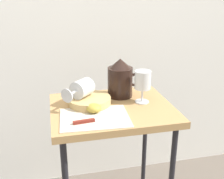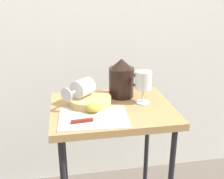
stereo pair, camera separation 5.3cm
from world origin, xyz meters
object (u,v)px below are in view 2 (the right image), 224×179
Objects in this scene: basket_tray at (90,101)px; wine_glass_tipped_near at (82,88)px; knife at (91,120)px; pitcher at (122,81)px; apple_half_left at (93,108)px; table at (112,124)px; wine_glass_upright at (143,82)px.

wine_glass_tipped_near reaches higher than basket_tray.
wine_glass_tipped_near is (-0.03, 0.01, 0.06)m from basket_tray.
knife is at bearing -84.57° from wine_glass_tipped_near.
pitcher is (0.16, 0.07, 0.06)m from basket_tray.
wine_glass_tipped_near is at bearing 158.95° from basket_tray.
apple_half_left is 0.29× the size of knife.
apple_half_left is at bearing -86.34° from basket_tray.
table is 0.15m from basket_tray.
knife is at bearing -102.52° from apple_half_left.
wine_glass_upright is at bearing -6.05° from basket_tray.
basket_tray is 1.28× the size of wine_glass_upright.
wine_glass_upright is 2.30× the size of apple_half_left.
pitcher is 0.31m from knife.
basket_tray is 0.18m from knife.
wine_glass_upright is 0.67× the size of knife.
wine_glass_tipped_near is at bearing -162.60° from pitcher.
table is 0.21m from wine_glass_tipped_near.
basket_tray reaches higher than knife.
wine_glass_tipped_near is (-0.12, 0.05, 0.16)m from table.
table is 4.99× the size of wine_glass_upright.
pitcher is 1.25× the size of wine_glass_upright.
wine_glass_tipped_near is at bearing 156.18° from table.
pitcher reaches higher than apple_half_left.
wine_glass_upright is at bearing 7.02° from table.
pitcher is 2.87× the size of apple_half_left.
basket_tray is 0.07m from wine_glass_tipped_near.
wine_glass_upright is at bearing 30.79° from knife.
wine_glass_upright reaches higher than apple_half_left.
basket_tray is 0.18m from pitcher.
basket_tray is at bearing 93.66° from apple_half_left.
basket_tray reaches higher than table.
knife is (-0.02, -0.09, -0.01)m from apple_half_left.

